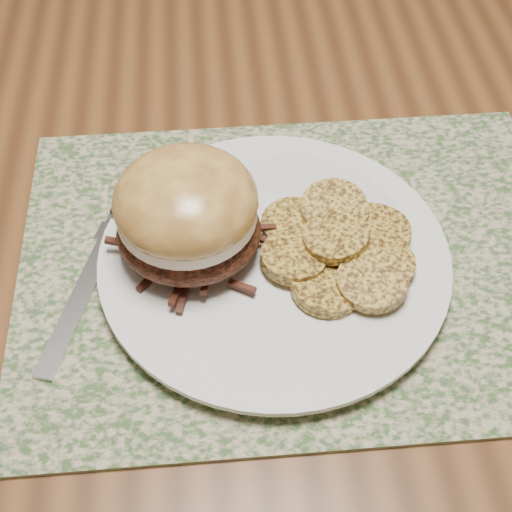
{
  "coord_description": "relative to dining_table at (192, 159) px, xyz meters",
  "views": [
    {
      "loc": [
        0.02,
        -0.57,
        1.2
      ],
      "look_at": [
        0.05,
        -0.24,
        0.79
      ],
      "focal_mm": 50.0,
      "sensor_mm": 36.0,
      "label": 1
    }
  ],
  "objects": [
    {
      "name": "roasted_potatoes",
      "position": [
        0.12,
        -0.23,
        0.11
      ],
      "size": [
        0.14,
        0.15,
        0.03
      ],
      "color": "#B99336",
      "rests_on": "dinner_plate"
    },
    {
      "name": "dinner_plate",
      "position": [
        0.07,
        -0.22,
        0.09
      ],
      "size": [
        0.26,
        0.26,
        0.02
      ],
      "primitive_type": "cylinder",
      "color": "silver",
      "rests_on": "placemat"
    },
    {
      "name": "placemat",
      "position": [
        0.09,
        -0.21,
        0.08
      ],
      "size": [
        0.45,
        0.33,
        0.0
      ],
      "primitive_type": "cube",
      "color": "#37542B",
      "rests_on": "dining_table"
    },
    {
      "name": "pork_sandwich",
      "position": [
        0.0,
        -0.21,
        0.14
      ],
      "size": [
        0.13,
        0.13,
        0.08
      ],
      "rotation": [
        0.0,
        0.0,
        -0.19
      ],
      "color": "black",
      "rests_on": "dinner_plate"
    },
    {
      "name": "dining_table",
      "position": [
        0.0,
        0.0,
        0.0
      ],
      "size": [
        1.5,
        0.9,
        0.75
      ],
      "color": "brown",
      "rests_on": "ground"
    },
    {
      "name": "ground",
      "position": [
        0.0,
        0.0,
        -0.67
      ],
      "size": [
        3.5,
        3.5,
        0.0
      ],
      "primitive_type": "plane",
      "color": "brown",
      "rests_on": "ground"
    },
    {
      "name": "fork",
      "position": [
        -0.08,
        -0.22,
        0.09
      ],
      "size": [
        0.07,
        0.18,
        0.0
      ],
      "rotation": [
        0.0,
        0.0,
        -0.31
      ],
      "color": "silver",
      "rests_on": "placemat"
    }
  ]
}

